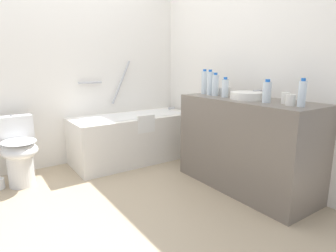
% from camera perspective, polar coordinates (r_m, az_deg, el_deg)
% --- Properties ---
extents(ground_plane, '(4.02, 4.02, 0.00)m').
position_cam_1_polar(ground_plane, '(2.64, -12.03, -14.62)').
color(ground_plane, tan).
extents(wall_back_tiled, '(3.42, 0.10, 2.49)m').
position_cam_1_polar(wall_back_tiled, '(3.56, -20.92, 12.54)').
color(wall_back_tiled, white).
rests_on(wall_back_tiled, ground_plane).
extents(wall_right_mirror, '(0.10, 2.81, 2.49)m').
position_cam_1_polar(wall_right_mirror, '(3.27, 13.77, 13.06)').
color(wall_right_mirror, white).
rests_on(wall_right_mirror, ground_plane).
extents(bathtub, '(1.49, 0.65, 1.22)m').
position_cam_1_polar(bathtub, '(3.57, -6.95, -2.01)').
color(bathtub, white).
rests_on(bathtub, ground_plane).
extents(toilet, '(0.37, 0.54, 0.69)m').
position_cam_1_polar(toilet, '(3.17, -27.81, -4.31)').
color(toilet, white).
rests_on(toilet, ground_plane).
extents(vanity_counter, '(0.55, 1.34, 0.87)m').
position_cam_1_polar(vanity_counter, '(2.82, 15.35, -3.55)').
color(vanity_counter, '#6B6056').
rests_on(vanity_counter, ground_plane).
extents(sink_basin, '(0.31, 0.31, 0.07)m').
position_cam_1_polar(sink_basin, '(2.71, 15.59, 5.87)').
color(sink_basin, white).
rests_on(sink_basin, vanity_counter).
extents(sink_faucet, '(0.12, 0.15, 0.08)m').
position_cam_1_polar(sink_faucet, '(2.85, 17.97, 6.06)').
color(sink_faucet, '#B1B1B6').
rests_on(sink_faucet, vanity_counter).
extents(water_bottle_0, '(0.06, 0.06, 0.26)m').
position_cam_1_polar(water_bottle_0, '(3.11, 7.31, 8.67)').
color(water_bottle_0, silver).
rests_on(water_bottle_0, vanity_counter).
extents(water_bottle_1, '(0.06, 0.06, 0.26)m').
position_cam_1_polar(water_bottle_1, '(3.01, 8.40, 8.50)').
color(water_bottle_1, silver).
rests_on(water_bottle_1, vanity_counter).
extents(water_bottle_2, '(0.07, 0.07, 0.23)m').
position_cam_1_polar(water_bottle_2, '(2.94, 9.44, 8.11)').
color(water_bottle_2, silver).
rests_on(water_bottle_2, vanity_counter).
extents(water_bottle_3, '(0.06, 0.06, 0.21)m').
position_cam_1_polar(water_bottle_3, '(2.38, 25.27, 5.90)').
color(water_bottle_3, silver).
rests_on(water_bottle_3, vanity_counter).
extents(water_bottle_4, '(0.06, 0.06, 0.19)m').
position_cam_1_polar(water_bottle_4, '(2.83, 11.37, 7.47)').
color(water_bottle_4, silver).
rests_on(water_bottle_4, vanity_counter).
extents(water_bottle_5, '(0.07, 0.07, 0.19)m').
position_cam_1_polar(water_bottle_5, '(2.52, 19.20, 6.47)').
color(water_bottle_5, silver).
rests_on(water_bottle_5, vanity_counter).
extents(drinking_glass_0, '(0.07, 0.07, 0.09)m').
position_cam_1_polar(drinking_glass_0, '(2.41, 23.33, 4.82)').
color(drinking_glass_0, white).
rests_on(drinking_glass_0, vanity_counter).
extents(drinking_glass_1, '(0.08, 0.08, 0.09)m').
position_cam_1_polar(drinking_glass_1, '(2.92, 11.56, 6.76)').
color(drinking_glass_1, white).
rests_on(drinking_glass_1, vanity_counter).
extents(drinking_glass_2, '(0.07, 0.07, 0.09)m').
position_cam_1_polar(drinking_glass_2, '(2.51, 22.46, 5.19)').
color(drinking_glass_2, white).
rests_on(drinking_glass_2, vanity_counter).
extents(drinking_glass_3, '(0.06, 0.06, 0.08)m').
position_cam_1_polar(drinking_glass_3, '(2.99, 10.68, 6.78)').
color(drinking_glass_3, white).
rests_on(drinking_glass_3, vanity_counter).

